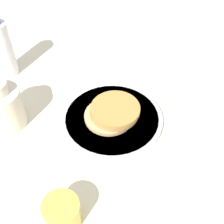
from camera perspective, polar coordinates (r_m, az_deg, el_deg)
ground_plane at (r=0.89m, az=-0.26°, el=-1.07°), size 4.00×4.00×0.00m
plate at (r=0.88m, az=0.00°, el=-1.16°), size 0.28×0.28×0.01m
pancake_stack at (r=0.86m, az=0.13°, el=-0.18°), size 0.14×0.15×0.04m
juice_glass at (r=0.70m, az=-9.11°, el=-17.80°), size 0.08×0.08×0.07m
cream_jug at (r=0.88m, az=-19.35°, el=0.90°), size 0.11×0.11×0.15m
water_bottle_near at (r=0.70m, az=17.72°, el=-9.01°), size 0.07×0.07×0.22m
water_bottle_mid at (r=0.93m, az=19.67°, el=6.87°), size 0.08×0.08×0.21m
water_bottle_far at (r=1.03m, az=-19.31°, el=10.77°), size 0.06×0.06×0.20m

